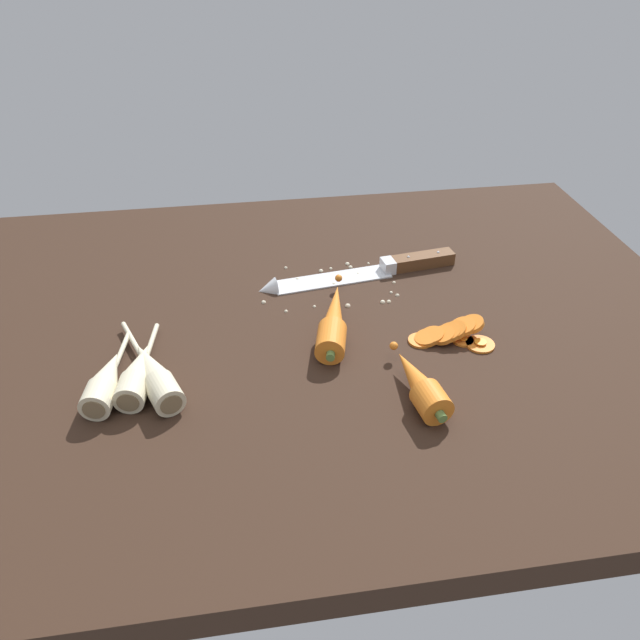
# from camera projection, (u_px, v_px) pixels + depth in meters

# --- Properties ---
(ground_plane) EXTENTS (1.20, 0.90, 0.04)m
(ground_plane) POSITION_uv_depth(u_px,v_px,m) (318.00, 331.00, 0.98)
(ground_plane) COLOR #332116
(chefs_knife) EXTENTS (0.35, 0.08, 0.04)m
(chefs_knife) POSITION_uv_depth(u_px,v_px,m) (356.00, 273.00, 1.07)
(chefs_knife) COLOR silver
(chefs_knife) RESTS_ON ground_plane
(whole_carrot) EXTENTS (0.08, 0.21, 0.04)m
(whole_carrot) POSITION_uv_depth(u_px,v_px,m) (333.00, 320.00, 0.93)
(whole_carrot) COLOR orange
(whole_carrot) RESTS_ON ground_plane
(whole_carrot_second) EXTENTS (0.06, 0.16, 0.04)m
(whole_carrot_second) POSITION_uv_depth(u_px,v_px,m) (420.00, 384.00, 0.81)
(whole_carrot_second) COLOR orange
(whole_carrot_second) RESTS_ON ground_plane
(parsnip_front) EXTENTS (0.05, 0.18, 0.04)m
(parsnip_front) POSITION_uv_depth(u_px,v_px,m) (138.00, 373.00, 0.83)
(parsnip_front) COLOR beige
(parsnip_front) RESTS_ON ground_plane
(parsnip_mid_left) EXTENTS (0.05, 0.17, 0.04)m
(parsnip_mid_left) POSITION_uv_depth(u_px,v_px,m) (106.00, 381.00, 0.82)
(parsnip_mid_left) COLOR beige
(parsnip_mid_left) RESTS_ON ground_plane
(parsnip_mid_right) EXTENTS (0.10, 0.21, 0.04)m
(parsnip_mid_right) POSITION_uv_depth(u_px,v_px,m) (153.00, 373.00, 0.83)
(parsnip_mid_right) COLOR beige
(parsnip_mid_right) RESTS_ON ground_plane
(carrot_slice_stack) EXTENTS (0.11, 0.04, 0.03)m
(carrot_slice_stack) POSITION_uv_depth(u_px,v_px,m) (445.00, 333.00, 0.92)
(carrot_slice_stack) COLOR orange
(carrot_slice_stack) RESTS_ON ground_plane
(carrot_slice_stray_near) EXTENTS (0.04, 0.04, 0.01)m
(carrot_slice_stray_near) POSITION_uv_depth(u_px,v_px,m) (480.00, 343.00, 0.91)
(carrot_slice_stray_near) COLOR orange
(carrot_slice_stray_near) RESTS_ON ground_plane
(carrot_slice_stray_mid) EXTENTS (0.03, 0.03, 0.01)m
(carrot_slice_stray_mid) POSITION_uv_depth(u_px,v_px,m) (463.00, 339.00, 0.92)
(carrot_slice_stray_mid) COLOR orange
(carrot_slice_stray_mid) RESTS_ON ground_plane
(mince_crumbs) EXTENTS (0.23, 0.14, 0.01)m
(mince_crumbs) POSITION_uv_depth(u_px,v_px,m) (341.00, 285.00, 1.05)
(mince_crumbs) COLOR beige
(mince_crumbs) RESTS_ON ground_plane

